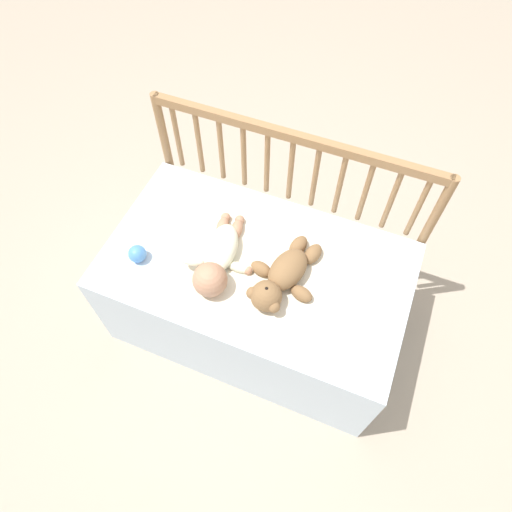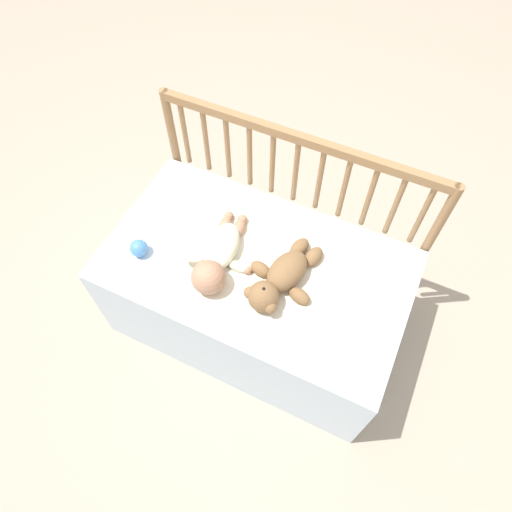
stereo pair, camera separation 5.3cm
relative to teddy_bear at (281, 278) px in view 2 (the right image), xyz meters
name	(u,v)px [view 2 (the right image)]	position (x,y,z in m)	size (l,w,h in m)	color
ground_plane	(256,319)	(-0.12, 0.04, -0.55)	(12.00, 12.00, 0.00)	tan
crib_mattress	(256,294)	(-0.12, 0.04, -0.30)	(1.19, 0.68, 0.50)	silver
crib_rail	(295,181)	(-0.12, 0.41, 0.06)	(1.19, 0.04, 0.86)	#997047
blanket	(253,264)	(-0.13, 0.04, -0.05)	(0.74, 0.48, 0.01)	silver
teddy_bear	(281,278)	(0.00, 0.00, 0.00)	(0.27, 0.38, 0.12)	olive
baby	(218,257)	(-0.25, -0.02, 0.00)	(0.27, 0.40, 0.13)	#EAEACC
toy_ball	(139,248)	(-0.55, -0.11, -0.01)	(0.07, 0.07, 0.07)	#4C8CDB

